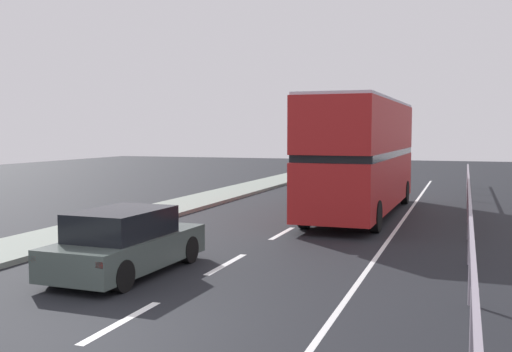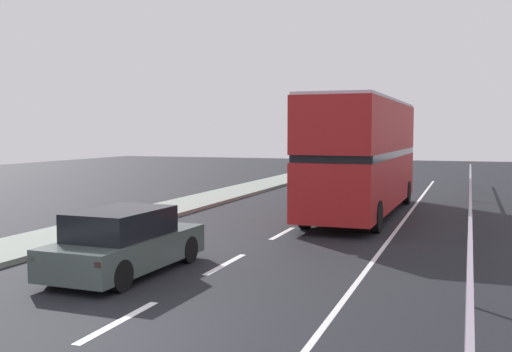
% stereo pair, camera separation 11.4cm
% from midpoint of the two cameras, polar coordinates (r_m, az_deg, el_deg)
% --- Properties ---
extents(ground_plane, '(73.16, 120.00, 0.10)m').
position_cam_midpoint_polar(ground_plane, '(9.74, -15.65, -14.90)').
color(ground_plane, black).
extents(lane_paint_markings, '(3.37, 46.00, 0.01)m').
position_cam_midpoint_polar(lane_paint_markings, '(16.65, 7.18, -6.59)').
color(lane_paint_markings, silver).
rests_on(lane_paint_markings, ground).
extents(bridge_side_railing, '(0.10, 42.00, 1.22)m').
position_cam_midpoint_polar(bridge_side_railing, '(16.66, 19.43, -3.39)').
color(bridge_side_railing, gray).
rests_on(bridge_side_railing, ground).
extents(double_decker_bus_red, '(2.72, 10.93, 4.30)m').
position_cam_midpoint_polar(double_decker_bus_red, '(22.83, 9.89, 2.11)').
color(double_decker_bus_red, '#AD1D1E').
rests_on(double_decker_bus_red, ground).
extents(hatchback_car_near, '(1.87, 4.26, 1.44)m').
position_cam_midpoint_polar(hatchback_car_near, '(13.56, -12.45, -6.21)').
color(hatchback_car_near, '#434F4B').
rests_on(hatchback_car_near, ground).
extents(sedan_car_ahead, '(1.89, 4.43, 1.39)m').
position_cam_midpoint_polar(sedan_car_ahead, '(33.14, 7.36, -0.07)').
color(sedan_car_ahead, black).
rests_on(sedan_car_ahead, ground).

